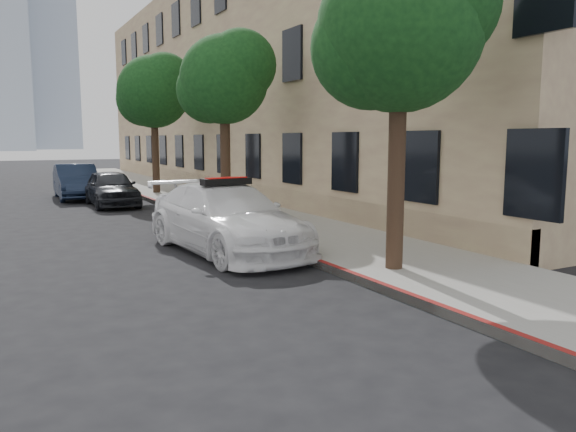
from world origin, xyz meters
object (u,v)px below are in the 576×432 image
at_px(parked_car_mid, 111,188).
at_px(parked_car_far, 76,182).
at_px(fire_hydrant, 273,222).
at_px(traffic_cone, 276,224).
at_px(police_car, 227,218).

bearing_deg(parked_car_mid, parked_car_far, 103.75).
xyz_separation_m(parked_car_mid, fire_hydrant, (1.86, -9.41, -0.12)).
bearing_deg(fire_hydrant, parked_car_mid, 106.58).
relative_size(fire_hydrant, traffic_cone, 1.14).
height_order(police_car, parked_car_far, police_car).
xyz_separation_m(police_car, parked_car_far, (-1.39, 12.87, -0.03)).
distance_m(parked_car_mid, fire_hydrant, 9.60).
xyz_separation_m(police_car, traffic_cone, (1.25, 0.14, -0.24)).
bearing_deg(parked_car_far, police_car, -82.57).
xyz_separation_m(police_car, parked_car_mid, (-0.61, 9.70, -0.08)).
relative_size(police_car, fire_hydrant, 6.64).
bearing_deg(police_car, traffic_cone, 1.10).
height_order(parked_car_mid, traffic_cone, parked_car_mid).
relative_size(parked_car_mid, parked_car_far, 0.91).
bearing_deg(traffic_cone, fire_hydrant, 90.67).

